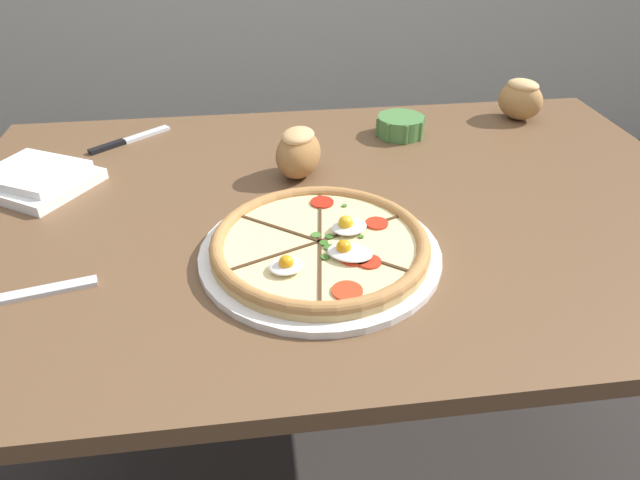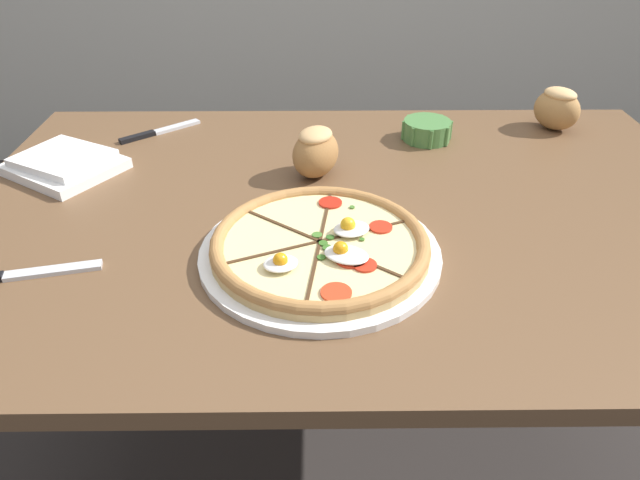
# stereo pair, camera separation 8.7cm
# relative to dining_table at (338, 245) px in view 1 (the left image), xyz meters

# --- Properties ---
(ground_plane) EXTENTS (12.00, 12.00, 0.00)m
(ground_plane) POSITION_rel_dining_table_xyz_m (0.00, 0.00, -0.64)
(ground_plane) COLOR #2D2826
(dining_table) EXTENTS (1.40, 0.92, 0.73)m
(dining_table) POSITION_rel_dining_table_xyz_m (0.00, 0.00, 0.00)
(dining_table) COLOR brown
(dining_table) RESTS_ON ground_plane
(pizza) EXTENTS (0.37, 0.37, 0.05)m
(pizza) POSITION_rel_dining_table_xyz_m (-0.05, -0.16, 0.11)
(pizza) COLOR white
(pizza) RESTS_ON dining_table
(ramekin_bowl) EXTENTS (0.11, 0.11, 0.04)m
(ramekin_bowl) POSITION_rel_dining_table_xyz_m (0.18, 0.28, 0.11)
(ramekin_bowl) COLOR #4C8442
(ramekin_bowl) RESTS_ON dining_table
(napkin_folded) EXTENTS (0.26, 0.25, 0.04)m
(napkin_folded) POSITION_rel_dining_table_xyz_m (-0.55, 0.14, 0.11)
(napkin_folded) COLOR white
(napkin_folded) RESTS_ON dining_table
(bread_piece_near) EXTENTS (0.12, 0.13, 0.10)m
(bread_piece_near) POSITION_rel_dining_table_xyz_m (-0.06, 0.11, 0.14)
(bread_piece_near) COLOR #A3703D
(bread_piece_near) RESTS_ON dining_table
(bread_piece_mid) EXTENTS (0.13, 0.13, 0.09)m
(bread_piece_mid) POSITION_rel_dining_table_xyz_m (0.48, 0.34, 0.14)
(bread_piece_mid) COLOR #B27F47
(bread_piece_mid) RESTS_ON dining_table
(knife_main) EXTENTS (0.24, 0.07, 0.01)m
(knife_main) POSITION_rel_dining_table_xyz_m (-0.50, -0.21, 0.10)
(knife_main) COLOR silver
(knife_main) RESTS_ON dining_table
(knife_spare) EXTENTS (0.16, 0.14, 0.01)m
(knife_spare) POSITION_rel_dining_table_xyz_m (-0.41, 0.33, 0.10)
(knife_spare) COLOR silver
(knife_spare) RESTS_ON dining_table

